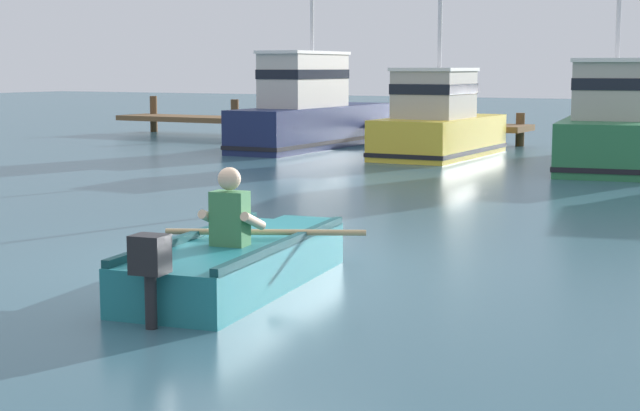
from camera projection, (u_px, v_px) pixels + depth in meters
ground_plane at (256, 267)px, 10.66m from camera, size 120.00×120.00×0.00m
wooden_dock at (306, 122)px, 29.55m from camera, size 13.43×1.64×1.19m
rowboat_with_person at (240, 261)px, 9.69m from camera, size 1.81×3.72×1.19m
moored_boat_navy at (312, 112)px, 26.50m from camera, size 1.76×6.87×4.81m
moored_boat_yellow at (438, 124)px, 23.78m from camera, size 1.99×4.54×4.57m
moored_boat_green at (614, 126)px, 21.57m from camera, size 3.14×6.95×4.93m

